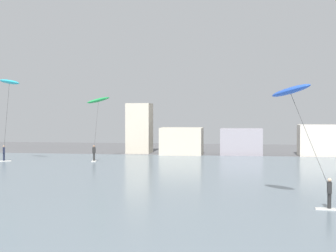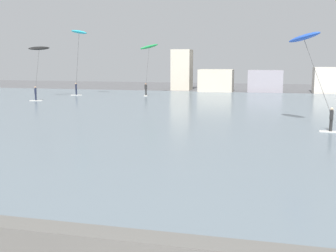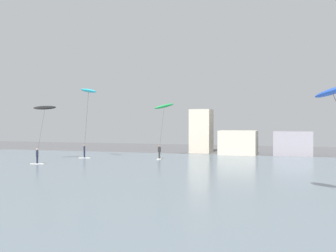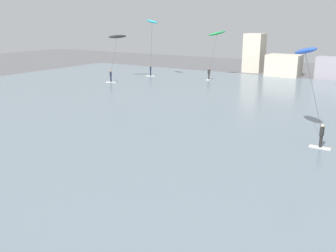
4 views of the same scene
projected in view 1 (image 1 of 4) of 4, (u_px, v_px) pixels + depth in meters
name	position (u px, v px, depth m)	size (l,w,h in m)	color
water_bay	(213.00, 190.00, 33.20)	(84.00, 52.00, 0.10)	slate
far_shore_buildings	(261.00, 137.00, 60.57)	(35.15, 5.98, 6.29)	beige
kitesurfer_blue	(294.00, 101.00, 27.69)	(3.89, 3.27, 6.76)	silver
kitesurfer_green	(98.00, 107.00, 54.96)	(2.64, 5.14, 6.96)	silver
kitesurfer_cyan	(9.00, 90.00, 50.44)	(3.64, 3.14, 8.55)	silver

